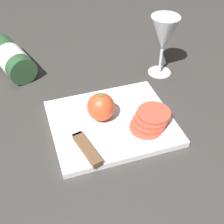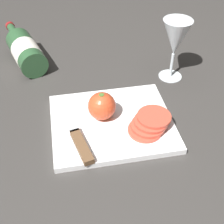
# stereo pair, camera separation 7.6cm
# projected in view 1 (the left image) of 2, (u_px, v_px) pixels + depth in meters

# --- Properties ---
(ground_plane) EXTENTS (3.00, 3.00, 0.00)m
(ground_plane) POSITION_uv_depth(u_px,v_px,m) (131.00, 121.00, 0.80)
(ground_plane) COLOR #383533
(cutting_board) EXTENTS (0.30, 0.25, 0.02)m
(cutting_board) POSITION_uv_depth(u_px,v_px,m) (112.00, 123.00, 0.78)
(cutting_board) COLOR white
(cutting_board) RESTS_ON ground_plane
(wine_bottle) EXTENTS (0.14, 0.31, 0.08)m
(wine_bottle) POSITION_uv_depth(u_px,v_px,m) (11.00, 57.00, 0.96)
(wine_bottle) COLOR #2D5633
(wine_bottle) RESTS_ON ground_plane
(wine_glass) EXTENTS (0.08, 0.08, 0.18)m
(wine_glass) POSITION_uv_depth(u_px,v_px,m) (164.00, 36.00, 0.88)
(wine_glass) COLOR silver
(wine_glass) RESTS_ON ground_plane
(whole_tomato) EXTENTS (0.07, 0.07, 0.07)m
(whole_tomato) POSITION_uv_depth(u_px,v_px,m) (101.00, 107.00, 0.76)
(whole_tomato) COLOR #DB4C28
(whole_tomato) RESTS_ON cutting_board
(knife) EXTENTS (0.08, 0.25, 0.01)m
(knife) POSITION_uv_depth(u_px,v_px,m) (82.00, 143.00, 0.71)
(knife) COLOR silver
(knife) RESTS_ON cutting_board
(tomato_slice_stack_near) EXTENTS (0.11, 0.10, 0.03)m
(tomato_slice_stack_near) POSITION_uv_depth(u_px,v_px,m) (150.00, 120.00, 0.76)
(tomato_slice_stack_near) COLOR #DB4C38
(tomato_slice_stack_near) RESTS_ON cutting_board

